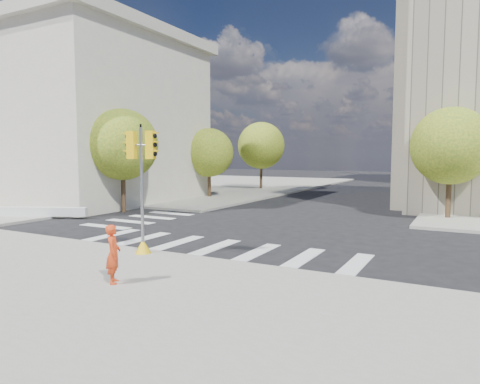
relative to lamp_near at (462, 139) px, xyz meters
name	(u,v)px	position (x,y,z in m)	size (l,w,h in m)	color
ground	(242,239)	(-8.00, -14.00, -4.58)	(160.00, 160.00, 0.00)	black
sidewalk_far_left	(196,185)	(-28.00, 12.00, -4.50)	(28.00, 40.00, 0.15)	gray
classical_building	(68,119)	(-28.00, -6.00, 1.86)	(19.00, 15.00, 12.70)	beige
tree_lw_near	(122,145)	(-18.50, -10.00, -0.38)	(4.40, 4.40, 6.41)	#382616
tree_lw_mid	(209,153)	(-18.50, 0.00, -0.82)	(4.00, 4.00, 5.77)	#382616
tree_lw_far	(261,146)	(-18.50, 10.00, -0.04)	(4.80, 4.80, 6.95)	#382616
tree_re_near	(451,146)	(-0.50, -4.00, -0.53)	(4.20, 4.20, 6.16)	#382616
tree_re_mid	(457,145)	(-0.50, 8.00, -0.23)	(4.60, 4.60, 6.66)	#382616
tree_re_far	(460,152)	(-0.50, 20.00, -0.71)	(4.00, 4.00, 5.88)	#382616
lamp_near	(462,139)	(0.00, 0.00, 0.00)	(0.35, 0.18, 8.11)	black
lamp_far	(465,144)	(0.00, 14.00, 0.00)	(0.35, 0.18, 8.11)	black
traffic_signal	(142,199)	(-9.48, -18.60, -2.54)	(1.08, 0.56, 4.46)	yellow
photographer	(113,254)	(-7.83, -21.67, -3.64)	(0.57, 0.38, 1.58)	red
planter_wall	(35,212)	(-21.00, -14.40, -4.18)	(6.00, 0.40, 0.50)	silver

